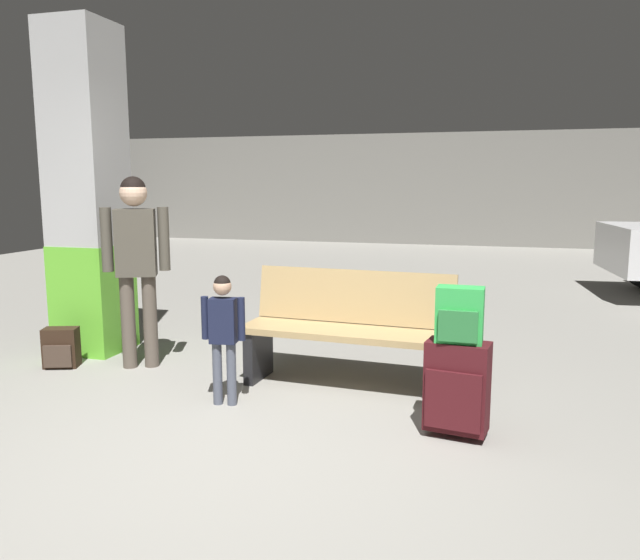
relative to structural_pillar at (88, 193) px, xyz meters
name	(u,v)px	position (x,y,z in m)	size (l,w,h in m)	color
ground_plane	(365,320)	(2.13, 2.17, -1.52)	(18.00, 18.00, 0.10)	gray
garage_back_wall	(437,189)	(2.13, 11.03, -0.07)	(18.00, 0.12, 2.80)	slate
structural_pillar	(88,193)	(0.00, 0.00, 0.00)	(0.57, 0.57, 2.96)	#66C633
bench	(347,330)	(2.52, -0.36, -1.03)	(1.63, 0.62, 0.89)	tan
suitcase	(457,387)	(3.40, -1.13, -1.15)	(0.41, 0.28, 0.60)	#471419
backpack_bright	(460,315)	(3.40, -1.13, -0.70)	(0.28, 0.20, 0.34)	green
child	(223,326)	(1.78, -1.00, -0.90)	(0.31, 0.18, 0.93)	#4C5160
adult	(136,251)	(0.70, -0.36, -0.47)	(0.51, 0.31, 1.62)	brown
backpack_dark_floor	(61,348)	(0.06, -0.56, -1.30)	(0.32, 0.26, 0.34)	black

